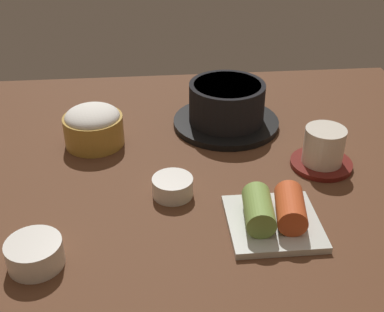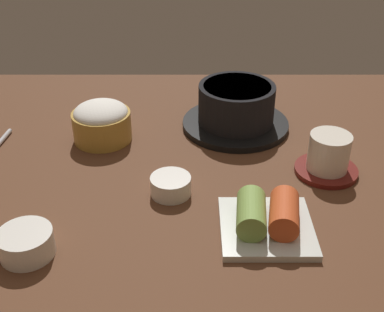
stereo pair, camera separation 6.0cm
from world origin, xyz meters
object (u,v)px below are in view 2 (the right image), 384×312
rice_bowl (100,121)px  tea_cup_with_saucer (327,156)px  stone_pot (234,108)px  side_bowl_near (24,243)px  kimchi_plate (266,219)px  banchan_cup_center (169,185)px

rice_bowl → tea_cup_with_saucer: rice_bowl is taller
stone_pot → tea_cup_with_saucer: size_ratio=1.95×
side_bowl_near → stone_pot: bearing=49.7°
tea_cup_with_saucer → side_bowl_near: size_ratio=1.43×
stone_pot → kimchi_plate: size_ratio=1.57×
stone_pot → tea_cup_with_saucer: stone_pot is taller
stone_pot → kimchi_plate: (2.02, -29.42, -1.90)cm
rice_bowl → tea_cup_with_saucer: 38.39cm
rice_bowl → kimchi_plate: 35.78cm
banchan_cup_center → side_bowl_near: 21.93cm
banchan_cup_center → stone_pot: bearing=62.0°
stone_pot → kimchi_plate: bearing=-86.1°
banchan_cup_center → kimchi_plate: bearing=-32.9°
banchan_cup_center → side_bowl_near: bearing=-143.6°
rice_bowl → side_bowl_near: rice_bowl is taller
kimchi_plate → tea_cup_with_saucer: bearing=51.7°
kimchi_plate → side_bowl_near: bearing=-171.7°
banchan_cup_center → side_bowl_near: (-17.65, -13.00, 0.28)cm
banchan_cup_center → rice_bowl: bearing=127.3°
side_bowl_near → kimchi_plate: bearing=8.3°
tea_cup_with_saucer → banchan_cup_center: 25.05cm
kimchi_plate → side_bowl_near: 31.11cm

